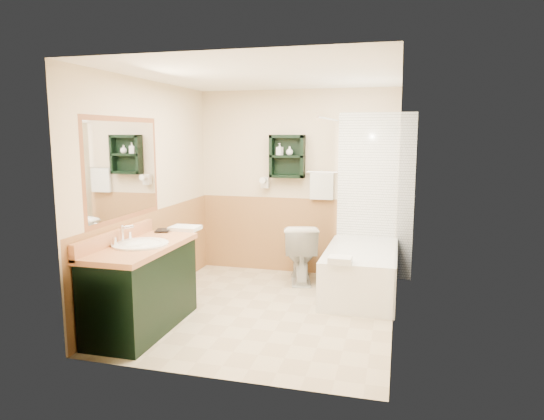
{
  "coord_description": "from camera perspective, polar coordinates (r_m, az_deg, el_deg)",
  "views": [
    {
      "loc": [
        1.31,
        -4.71,
        1.83
      ],
      "look_at": [
        0.02,
        0.2,
        1.04
      ],
      "focal_mm": 32.0,
      "sensor_mm": 36.0,
      "label": 1
    }
  ],
  "objects": [
    {
      "name": "toilet",
      "position": [
        6.1,
        3.36,
        -5.04
      ],
      "size": [
        0.58,
        0.82,
        0.73
      ],
      "primitive_type": "imported",
      "rotation": [
        0.0,
        0.0,
        3.38
      ],
      "color": "white",
      "rests_on": "ground"
    },
    {
      "name": "counter_towel",
      "position": [
        5.28,
        -10.19,
        -2.1
      ],
      "size": [
        0.3,
        0.24,
        0.04
      ],
      "primitive_type": "cube",
      "color": "silver",
      "rests_on": "vanity"
    },
    {
      "name": "soap_bottle_b",
      "position": [
        6.26,
        2.09,
        6.87
      ],
      "size": [
        0.12,
        0.14,
        0.09
      ],
      "primitive_type": "imported",
      "rotation": [
        0.0,
        0.0,
        -0.3
      ],
      "color": "white",
      "rests_on": "wall_shelf"
    },
    {
      "name": "right_wall",
      "position": [
        4.75,
        14.76,
        0.96
      ],
      "size": [
        0.04,
        3.0,
        2.4
      ],
      "primitive_type": "cube",
      "color": "#F9EAC3",
      "rests_on": "ground"
    },
    {
      "name": "left_wall",
      "position": [
        5.43,
        -14.33,
        1.94
      ],
      "size": [
        0.04,
        3.0,
        2.4
      ],
      "primitive_type": "cube",
      "color": "#F9EAC3",
      "rests_on": "ground"
    },
    {
      "name": "floor",
      "position": [
        5.22,
        -0.74,
        -11.65
      ],
      "size": [
        3.0,
        3.0,
        0.0
      ],
      "primitive_type": "plane",
      "color": "#C9B693",
      "rests_on": "ground"
    },
    {
      "name": "hair_dryer",
      "position": [
        6.4,
        -0.79,
        3.24
      ],
      "size": [
        0.1,
        0.24,
        0.18
      ],
      "primitive_type": null,
      "color": "silver",
      "rests_on": "back_wall"
    },
    {
      "name": "wall_shelf",
      "position": [
        6.28,
        1.79,
        6.33
      ],
      "size": [
        0.45,
        0.15,
        0.55
      ],
      "primitive_type": "cube",
      "color": "black",
      "rests_on": "back_wall"
    },
    {
      "name": "curtain_rod",
      "position": [
        5.51,
        6.75,
        10.59
      ],
      "size": [
        0.03,
        1.6,
        0.03
      ],
      "primitive_type": "cylinder",
      "rotation": [
        1.57,
        0.0,
        0.0
      ],
      "color": "silver",
      "rests_on": "back_wall"
    },
    {
      "name": "tile_accent",
      "position": [
        5.46,
        14.55,
        9.34
      ],
      "size": [
        1.5,
        1.5,
        0.1
      ],
      "primitive_type": null,
      "color": "#13442E",
      "rests_on": "right_wall"
    },
    {
      "name": "bathtub",
      "position": [
        5.73,
        10.44,
        -7.12
      ],
      "size": [
        0.8,
        1.5,
        0.53
      ],
      "primitive_type": "cube",
      "color": "white",
      "rests_on": "ground"
    },
    {
      "name": "tile_back",
      "position": [
        6.24,
        12.04,
        1.51
      ],
      "size": [
        0.95,
        0.95,
        2.1
      ],
      "primitive_type": null,
      "color": "white",
      "rests_on": "back_wall"
    },
    {
      "name": "soap_bottle_a",
      "position": [
        6.29,
        0.91,
        6.8
      ],
      "size": [
        0.12,
        0.17,
        0.07
      ],
      "primitive_type": "imported",
      "rotation": [
        0.0,
        0.0,
        -0.35
      ],
      "color": "white",
      "rests_on": "wall_shelf"
    },
    {
      "name": "tub_towel",
      "position": [
        5.01,
        8.01,
        -5.85
      ],
      "size": [
        0.23,
        0.2,
        0.07
      ],
      "primitive_type": "cube",
      "color": "silver",
      "rests_on": "bathtub"
    },
    {
      "name": "wainscot_back",
      "position": [
        6.47,
        2.77,
        -2.99
      ],
      "size": [
        2.58,
        2.58,
        1.0
      ],
      "primitive_type": null,
      "color": "#BD844C",
      "rests_on": "back_wall"
    },
    {
      "name": "mirror_glass",
      "position": [
        4.9,
        -17.02,
        4.63
      ],
      "size": [
        1.2,
        1.2,
        0.9
      ],
      "primitive_type": null,
      "color": "white",
      "rests_on": "left_wall"
    },
    {
      "name": "shower_curtain",
      "position": [
        5.73,
        6.84,
        2.0
      ],
      "size": [
        1.05,
        1.05,
        1.7
      ],
      "primitive_type": null,
      "color": "#C3BA93",
      "rests_on": "curtain_rod"
    },
    {
      "name": "vanity_book",
      "position": [
        5.25,
        -13.54,
        -1.41
      ],
      "size": [
        0.15,
        0.06,
        0.2
      ],
      "primitive_type": "imported",
      "rotation": [
        0.0,
        0.0,
        0.3
      ],
      "color": "black",
      "rests_on": "vanity"
    },
    {
      "name": "mirror_frame",
      "position": [
        4.9,
        -17.07,
        4.63
      ],
      "size": [
        1.3,
        1.3,
        1.0
      ],
      "primitive_type": null,
      "color": "brown",
      "rests_on": "left_wall"
    },
    {
      "name": "tile_right",
      "position": [
        5.51,
        14.31,
        0.47
      ],
      "size": [
        1.5,
        1.5,
        2.1
      ],
      "primitive_type": null,
      "color": "white",
      "rests_on": "right_wall"
    },
    {
      "name": "vanity",
      "position": [
        4.78,
        -15.04,
        -8.75
      ],
      "size": [
        0.59,
        1.28,
        0.82
      ],
      "primitive_type": "cube",
      "color": "black",
      "rests_on": "ground"
    },
    {
      "name": "wainscot_left",
      "position": [
        5.54,
        -13.73,
        -5.27
      ],
      "size": [
        2.98,
        2.98,
        1.0
      ],
      "primitive_type": null,
      "color": "#BD844C",
      "rests_on": "left_wall"
    },
    {
      "name": "back_wall",
      "position": [
        6.39,
        2.88,
        3.23
      ],
      "size": [
        2.6,
        0.04,
        2.4
      ],
      "primitive_type": "cube",
      "color": "#F9EAC3",
      "rests_on": "ground"
    },
    {
      "name": "towel_bar",
      "position": [
        6.25,
        5.91,
        4.44
      ],
      "size": [
        0.4,
        0.06,
        0.4
      ],
      "primitive_type": null,
      "color": "silver",
      "rests_on": "back_wall"
    },
    {
      "name": "ceiling",
      "position": [
        4.92,
        -0.8,
        15.77
      ],
      "size": [
        2.6,
        3.0,
        0.04
      ],
      "primitive_type": "cube",
      "color": "white",
      "rests_on": "back_wall"
    }
  ]
}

